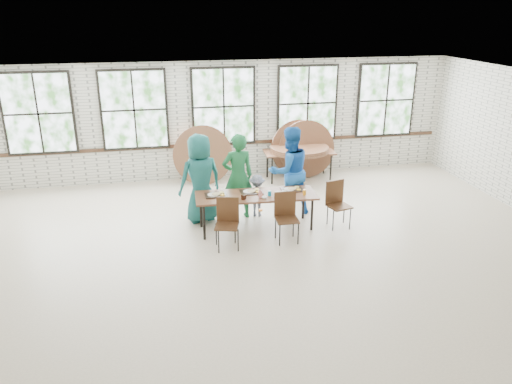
% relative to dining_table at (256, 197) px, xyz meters
% --- Properties ---
extents(room, '(12.00, 12.00, 12.00)m').
position_rel_dining_table_xyz_m(room, '(-0.14, 3.36, 1.14)').
color(room, beige).
rests_on(room, ground).
extents(dining_table, '(2.44, 0.93, 0.74)m').
position_rel_dining_table_xyz_m(dining_table, '(0.00, 0.00, 0.00)').
color(dining_table, brown).
rests_on(dining_table, ground).
extents(chair_near_left, '(0.51, 0.50, 0.95)m').
position_rel_dining_table_xyz_m(chair_near_left, '(-0.68, -0.66, -0.13)').
color(chair_near_left, '#462A17').
rests_on(chair_near_left, ground).
extents(chair_near_right, '(0.43, 0.42, 0.95)m').
position_rel_dining_table_xyz_m(chair_near_right, '(0.46, -0.60, -0.13)').
color(chair_near_right, '#462A17').
rests_on(chair_near_right, ground).
extents(chair_spare, '(0.51, 0.50, 0.95)m').
position_rel_dining_table_xyz_m(chair_spare, '(1.64, -0.17, -0.13)').
color(chair_spare, '#462A17').
rests_on(chair_spare, ground).
extents(adult_teal, '(1.04, 0.84, 1.86)m').
position_rel_dining_table_xyz_m(adult_teal, '(-1.03, 0.65, 0.24)').
color(adult_teal, '#1D6E5D').
rests_on(adult_teal, ground).
extents(adult_green, '(0.72, 0.52, 1.83)m').
position_rel_dining_table_xyz_m(adult_green, '(-0.25, 0.65, 0.23)').
color(adult_green, '#1B6636').
rests_on(adult_green, ground).
extents(toddler, '(0.67, 0.52, 0.92)m').
position_rel_dining_table_xyz_m(toddler, '(0.16, 0.65, -0.23)').
color(toddler, '#151F41').
rests_on(toddler, ground).
extents(adult_blue, '(1.07, 0.92, 1.92)m').
position_rel_dining_table_xyz_m(adult_blue, '(0.86, 0.65, 0.27)').
color(adult_blue, blue).
rests_on(adult_blue, ground).
extents(storage_table, '(1.84, 0.84, 0.74)m').
position_rel_dining_table_xyz_m(storage_table, '(1.73, 2.84, -0.00)').
color(storage_table, brown).
rests_on(storage_table, ground).
extents(tabletop_clutter, '(1.99, 0.61, 0.11)m').
position_rel_dining_table_xyz_m(tabletop_clutter, '(0.10, -0.03, 0.08)').
color(tabletop_clutter, black).
rests_on(tabletop_clutter, dining_table).
extents(round_tops_stacked, '(1.50, 1.50, 0.13)m').
position_rel_dining_table_xyz_m(round_tops_stacked, '(1.73, 2.84, 0.12)').
color(round_tops_stacked, brown).
rests_on(round_tops_stacked, storage_table).
extents(round_tops_leaning, '(4.22, 0.44, 1.49)m').
position_rel_dining_table_xyz_m(round_tops_leaning, '(1.01, 3.04, 0.05)').
color(round_tops_leaning, brown).
rests_on(round_tops_leaning, ground).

